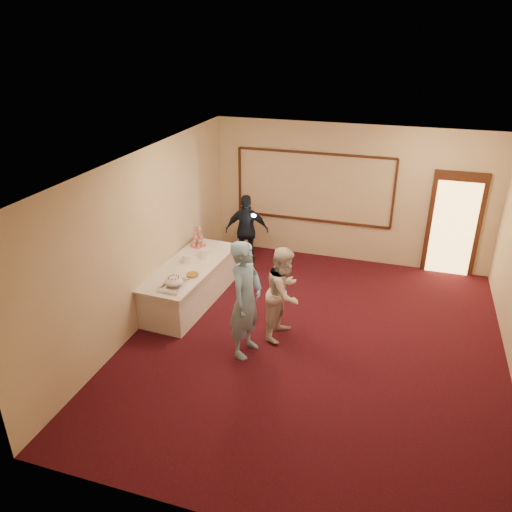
# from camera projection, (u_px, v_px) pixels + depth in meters

# --- Properties ---
(floor) EXTENTS (7.00, 7.00, 0.00)m
(floor) POSITION_uv_depth(u_px,v_px,m) (314.00, 343.00, 8.28)
(floor) COLOR black
(floor) RESTS_ON ground
(room_walls) EXTENTS (6.04, 7.04, 3.02)m
(room_walls) POSITION_uv_depth(u_px,v_px,m) (321.00, 230.00, 7.43)
(room_walls) COLOR beige
(room_walls) RESTS_ON floor
(wall_molding) EXTENTS (3.45, 0.04, 1.55)m
(wall_molding) POSITION_uv_depth(u_px,v_px,m) (314.00, 187.00, 10.83)
(wall_molding) COLOR #351710
(wall_molding) RESTS_ON room_walls
(doorway) EXTENTS (1.05, 0.07, 2.20)m
(doorway) POSITION_uv_depth(u_px,v_px,m) (454.00, 225.00, 10.22)
(doorway) COLOR #351710
(doorway) RESTS_ON floor
(buffet_table) EXTENTS (1.10, 2.53, 0.77)m
(buffet_table) POSITION_uv_depth(u_px,v_px,m) (190.00, 283.00, 9.38)
(buffet_table) COLOR silver
(buffet_table) RESTS_ON floor
(pavlova_tray) EXTENTS (0.38, 0.54, 0.19)m
(pavlova_tray) POSITION_uv_depth(u_px,v_px,m) (174.00, 283.00, 8.40)
(pavlova_tray) COLOR silver
(pavlova_tray) RESTS_ON buffet_table
(cupcake_stand) EXTENTS (0.31, 0.31, 0.46)m
(cupcake_stand) POSITION_uv_depth(u_px,v_px,m) (198.00, 238.00, 9.96)
(cupcake_stand) COLOR #D45368
(cupcake_stand) RESTS_ON buffet_table
(plate_stack_a) EXTENTS (0.20, 0.20, 0.17)m
(plate_stack_a) POSITION_uv_depth(u_px,v_px,m) (188.00, 258.00, 9.29)
(plate_stack_a) COLOR white
(plate_stack_a) RESTS_ON buffet_table
(plate_stack_b) EXTENTS (0.21, 0.21, 0.18)m
(plate_stack_b) POSITION_uv_depth(u_px,v_px,m) (205.00, 254.00, 9.47)
(plate_stack_b) COLOR white
(plate_stack_b) RESTS_ON buffet_table
(tart) EXTENTS (0.25, 0.25, 0.05)m
(tart) POSITION_uv_depth(u_px,v_px,m) (192.00, 275.00, 8.79)
(tart) COLOR white
(tart) RESTS_ON buffet_table
(man) EXTENTS (0.57, 0.77, 1.93)m
(man) POSITION_uv_depth(u_px,v_px,m) (246.00, 300.00, 7.67)
(man) COLOR #81B6D9
(man) RESTS_ON floor
(woman) EXTENTS (0.72, 0.87, 1.61)m
(woman) POSITION_uv_depth(u_px,v_px,m) (284.00, 293.00, 8.19)
(woman) COLOR silver
(woman) RESTS_ON floor
(guest) EXTENTS (0.99, 0.61, 1.58)m
(guest) POSITION_uv_depth(u_px,v_px,m) (247.00, 230.00, 10.72)
(guest) COLOR black
(guest) RESTS_ON floor
(camera_flash) EXTENTS (0.08, 0.06, 0.05)m
(camera_flash) POSITION_uv_depth(u_px,v_px,m) (254.00, 216.00, 10.28)
(camera_flash) COLOR white
(camera_flash) RESTS_ON guest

